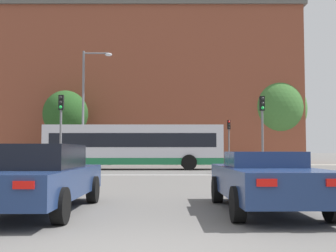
{
  "coord_description": "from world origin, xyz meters",
  "views": [
    {
      "loc": [
        0.31,
        -4.73,
        1.27
      ],
      "look_at": [
        0.42,
        24.97,
        2.99
      ],
      "focal_mm": 45.0,
      "sensor_mm": 36.0,
      "label": 1
    }
  ],
  "objects_px": {
    "car_roadster_right": "(264,180)",
    "pedestrian_walking_west": "(100,154)",
    "traffic_light_near_right": "(261,122)",
    "traffic_light_far_right": "(227,135)",
    "bus_crossing_lead": "(133,146)",
    "street_lamp_junction": "(86,98)",
    "car_saloon_left": "(35,177)",
    "pedestrian_walking_east": "(108,153)",
    "traffic_light_near_left": "(59,121)",
    "pedestrian_waiting": "(175,153)"
  },
  "relations": [
    {
      "from": "bus_crossing_lead",
      "to": "street_lamp_junction",
      "type": "bearing_deg",
      "value": 79.33
    },
    {
      "from": "car_saloon_left",
      "to": "bus_crossing_lead",
      "type": "height_order",
      "value": "bus_crossing_lead"
    },
    {
      "from": "bus_crossing_lead",
      "to": "pedestrian_walking_east",
      "type": "xyz_separation_m",
      "value": [
        -2.76,
        8.02,
        -0.51
      ]
    },
    {
      "from": "traffic_light_near_right",
      "to": "pedestrian_walking_west",
      "type": "relative_size",
      "value": 2.64
    },
    {
      "from": "pedestrian_waiting",
      "to": "pedestrian_walking_east",
      "type": "relative_size",
      "value": 0.99
    },
    {
      "from": "car_saloon_left",
      "to": "car_roadster_right",
      "type": "bearing_deg",
      "value": 1.86
    },
    {
      "from": "traffic_light_far_right",
      "to": "traffic_light_near_right",
      "type": "relative_size",
      "value": 0.92
    },
    {
      "from": "traffic_light_far_right",
      "to": "street_lamp_junction",
      "type": "relative_size",
      "value": 0.48
    },
    {
      "from": "traffic_light_near_left",
      "to": "car_saloon_left",
      "type": "bearing_deg",
      "value": -77.54
    },
    {
      "from": "pedestrian_waiting",
      "to": "pedestrian_walking_west",
      "type": "relative_size",
      "value": 1.1
    },
    {
      "from": "traffic_light_far_right",
      "to": "traffic_light_near_right",
      "type": "bearing_deg",
      "value": -90.5
    },
    {
      "from": "car_saloon_left",
      "to": "traffic_light_far_right",
      "type": "distance_m",
      "value": 28.85
    },
    {
      "from": "traffic_light_near_right",
      "to": "pedestrian_walking_east",
      "type": "relative_size",
      "value": 2.37
    },
    {
      "from": "car_roadster_right",
      "to": "pedestrian_walking_west",
      "type": "distance_m",
      "value": 28.7
    },
    {
      "from": "traffic_light_near_right",
      "to": "traffic_light_far_right",
      "type": "bearing_deg",
      "value": 89.5
    },
    {
      "from": "car_saloon_left",
      "to": "traffic_light_far_right",
      "type": "relative_size",
      "value": 1.26
    },
    {
      "from": "street_lamp_junction",
      "to": "pedestrian_waiting",
      "type": "relative_size",
      "value": 4.6
    },
    {
      "from": "street_lamp_junction",
      "to": "pedestrian_waiting",
      "type": "height_order",
      "value": "street_lamp_junction"
    },
    {
      "from": "car_saloon_left",
      "to": "car_roadster_right",
      "type": "xyz_separation_m",
      "value": [
        4.76,
        0.12,
        -0.07
      ]
    },
    {
      "from": "car_saloon_left",
      "to": "traffic_light_far_right",
      "type": "xyz_separation_m",
      "value": [
        7.99,
        27.65,
        1.91
      ]
    },
    {
      "from": "traffic_light_near_left",
      "to": "pedestrian_walking_east",
      "type": "height_order",
      "value": "traffic_light_near_left"
    },
    {
      "from": "car_saloon_left",
      "to": "traffic_light_near_left",
      "type": "relative_size",
      "value": 1.16
    },
    {
      "from": "street_lamp_junction",
      "to": "traffic_light_near_left",
      "type": "bearing_deg",
      "value": -91.54
    },
    {
      "from": "bus_crossing_lead",
      "to": "street_lamp_junction",
      "type": "distance_m",
      "value": 4.7
    },
    {
      "from": "bus_crossing_lead",
      "to": "street_lamp_junction",
      "type": "xyz_separation_m",
      "value": [
        -3.26,
        0.61,
        3.33
      ]
    },
    {
      "from": "traffic_light_near_right",
      "to": "pedestrian_waiting",
      "type": "distance_m",
      "value": 14.26
    },
    {
      "from": "car_saloon_left",
      "to": "street_lamp_junction",
      "type": "bearing_deg",
      "value": 98.38
    },
    {
      "from": "car_saloon_left",
      "to": "traffic_light_near_right",
      "type": "distance_m",
      "value": 16.37
    },
    {
      "from": "car_saloon_left",
      "to": "traffic_light_far_right",
      "type": "height_order",
      "value": "traffic_light_far_right"
    },
    {
      "from": "car_roadster_right",
      "to": "car_saloon_left",
      "type": "bearing_deg",
      "value": -179.15
    },
    {
      "from": "traffic_light_near_right",
      "to": "pedestrian_waiting",
      "type": "height_order",
      "value": "traffic_light_near_right"
    },
    {
      "from": "traffic_light_far_right",
      "to": "pedestrian_waiting",
      "type": "xyz_separation_m",
      "value": [
        -4.51,
        -0.02,
        -1.59
      ]
    },
    {
      "from": "traffic_light_near_right",
      "to": "bus_crossing_lead",
      "type": "bearing_deg",
      "value": 144.94
    },
    {
      "from": "car_roadster_right",
      "to": "street_lamp_junction",
      "type": "distance_m",
      "value": 21.71
    },
    {
      "from": "pedestrian_walking_east",
      "to": "bus_crossing_lead",
      "type": "bearing_deg",
      "value": 107.98
    },
    {
      "from": "pedestrian_walking_west",
      "to": "pedestrian_waiting",
      "type": "bearing_deg",
      "value": -38.71
    },
    {
      "from": "car_saloon_left",
      "to": "traffic_light_near_left",
      "type": "bearing_deg",
      "value": 102.83
    },
    {
      "from": "car_roadster_right",
      "to": "pedestrian_waiting",
      "type": "bearing_deg",
      "value": 92.01
    },
    {
      "from": "traffic_light_near_left",
      "to": "pedestrian_walking_east",
      "type": "bearing_deg",
      "value": 87.24
    },
    {
      "from": "traffic_light_near_right",
      "to": "car_roadster_right",
      "type": "bearing_deg",
      "value": -102.49
    },
    {
      "from": "traffic_light_near_left",
      "to": "street_lamp_junction",
      "type": "height_order",
      "value": "street_lamp_junction"
    },
    {
      "from": "car_roadster_right",
      "to": "traffic_light_far_right",
      "type": "height_order",
      "value": "traffic_light_far_right"
    },
    {
      "from": "pedestrian_waiting",
      "to": "pedestrian_walking_west",
      "type": "distance_m",
      "value": 6.5
    },
    {
      "from": "pedestrian_walking_east",
      "to": "traffic_light_near_right",
      "type": "bearing_deg",
      "value": 126.57
    },
    {
      "from": "bus_crossing_lead",
      "to": "pedestrian_waiting",
      "type": "relative_size",
      "value": 6.59
    },
    {
      "from": "car_roadster_right",
      "to": "traffic_light_near_left",
      "type": "relative_size",
      "value": 1.09
    },
    {
      "from": "traffic_light_far_right",
      "to": "traffic_light_near_left",
      "type": "distance_m",
      "value": 17.88
    },
    {
      "from": "street_lamp_junction",
      "to": "car_roadster_right",
      "type": "bearing_deg",
      "value": -69.15
    },
    {
      "from": "traffic_light_near_right",
      "to": "car_saloon_left",
      "type": "bearing_deg",
      "value": -119.03
    },
    {
      "from": "bus_crossing_lead",
      "to": "car_saloon_left",
      "type": "bearing_deg",
      "value": 178.7
    }
  ]
}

